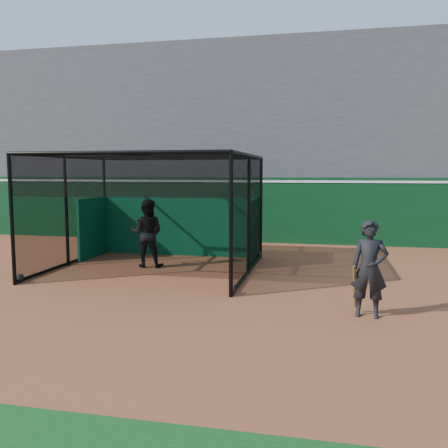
# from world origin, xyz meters

# --- Properties ---
(ground) EXTENTS (120.00, 120.00, 0.00)m
(ground) POSITION_xyz_m (0.00, 0.00, 0.00)
(ground) COLOR brown
(ground) RESTS_ON ground
(outfield_wall) EXTENTS (50.00, 0.50, 2.50)m
(outfield_wall) POSITION_xyz_m (0.00, 8.50, 1.29)
(outfield_wall) COLOR #093617
(outfield_wall) RESTS_ON ground
(grandstand) EXTENTS (50.00, 7.85, 8.95)m
(grandstand) POSITION_xyz_m (0.00, 12.27, 4.48)
(grandstand) COLOR #4C4C4F
(grandstand) RESTS_ON ground
(batting_cage) EXTENTS (5.40, 4.98, 3.14)m
(batting_cage) POSITION_xyz_m (-1.08, 2.73, 1.57)
(batting_cage) COLOR black
(batting_cage) RESTS_ON ground
(batter) EXTENTS (1.02, 0.84, 1.94)m
(batter) POSITION_xyz_m (-1.41, 3.03, 0.97)
(batter) COLOR black
(batter) RESTS_ON ground
(on_deck_player) EXTENTS (0.70, 0.49, 1.83)m
(on_deck_player) POSITION_xyz_m (4.37, -0.57, 0.91)
(on_deck_player) COLOR black
(on_deck_player) RESTS_ON ground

